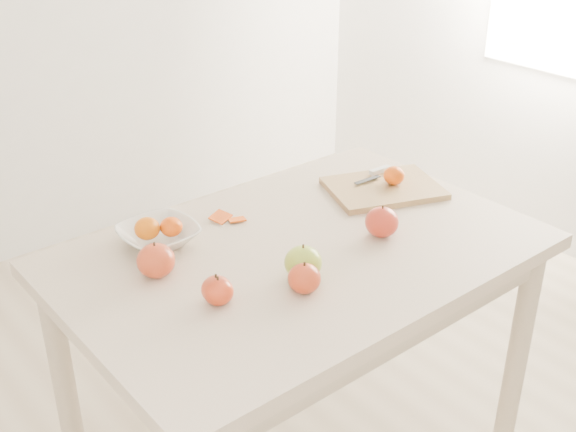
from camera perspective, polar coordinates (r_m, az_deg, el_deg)
table at (r=1.89m, az=0.96°, el=-5.11°), size 1.20×0.80×0.75m
cutting_board at (r=2.15m, az=7.56°, el=2.19°), size 0.38×0.33×0.02m
board_tangerine at (r=2.15m, az=8.37°, el=3.19°), size 0.06×0.06×0.05m
fruit_bowl at (r=1.87m, az=-10.19°, el=-1.52°), size 0.20×0.20×0.05m
bowl_tangerine_near at (r=1.86m, az=-11.07°, el=-0.97°), size 0.06×0.06×0.06m
bowl_tangerine_far at (r=1.86m, az=-9.21°, el=-0.84°), size 0.06×0.06×0.05m
orange_peel_a at (r=1.98m, az=-5.35°, el=-0.18°), size 0.07×0.07×0.01m
orange_peel_b at (r=1.96m, az=-4.05°, el=-0.35°), size 0.05×0.05×0.01m
paring_knife at (r=2.22m, az=7.12°, el=3.49°), size 0.17×0.05×0.01m
apple_green at (r=1.69m, az=1.21°, el=-3.70°), size 0.09×0.09×0.08m
apple_red_a at (r=1.73m, az=-10.39°, el=-3.49°), size 0.09×0.09×0.08m
apple_red_e at (r=1.89m, az=7.42°, el=-0.48°), size 0.09×0.09×0.08m
apple_red_d at (r=1.62m, az=-5.67°, el=-5.78°), size 0.07×0.07×0.06m
apple_red_c at (r=1.64m, az=1.30°, el=-4.95°), size 0.08×0.08×0.07m
apple_red_b at (r=1.61m, az=-5.52°, el=-5.97°), size 0.07×0.07×0.06m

